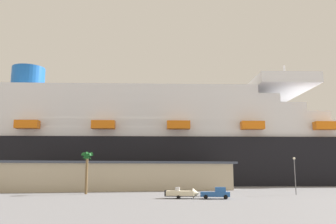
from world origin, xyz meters
TOP-DOWN VIEW (x-y plane):
  - ground_plane at (0.00, 30.00)m, footprint 600.00×600.00m
  - cruise_ship at (-23.25, 62.80)m, footprint 267.72×55.61m
  - terminal_building at (-20.96, 24.55)m, footprint 66.77×25.59m
  - pickup_truck at (-0.88, -10.81)m, footprint 5.91×3.29m
  - small_boat_on_trailer at (-6.97, -9.34)m, footprint 7.46×3.53m
  - palm_tree at (-27.35, 6.14)m, footprint 2.95×2.89m
  - street_lamp at (19.65, -1.76)m, footprint 0.56×0.56m

SIDE VIEW (x-z plane):
  - ground_plane at x=0.00m, z-range 0.00..0.00m
  - small_boat_on_trailer at x=-6.97m, z-range -0.11..2.04m
  - pickup_truck at x=-0.88m, z-range -0.06..2.14m
  - terminal_building at x=-20.96m, z-range 0.02..7.85m
  - street_lamp at x=19.65m, z-range 1.23..9.61m
  - palm_tree at x=-27.35m, z-range 2.89..12.58m
  - cruise_ship at x=-23.25m, z-range -12.03..43.14m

